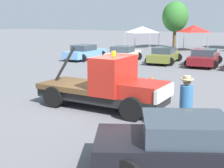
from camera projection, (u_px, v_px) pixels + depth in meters
ground_plane at (101, 108)px, 12.96m from camera, size 160.00×160.00×0.00m
tow_truck at (108, 87)px, 12.60m from camera, size 5.57×2.30×2.51m
foreground_car at (193, 145)px, 7.45m from camera, size 5.15×3.68×1.34m
person_near_truck at (186, 100)px, 9.73m from camera, size 0.42×0.42×1.90m
parked_car_skyblue at (85, 52)px, 28.29m from camera, size 2.54×4.76×1.34m
parked_car_cream at (123, 54)px, 26.94m from camera, size 2.70×4.44×1.34m
parked_car_olive at (164, 55)px, 25.98m from camera, size 2.55×4.54×1.34m
parked_car_maroon at (204, 57)px, 24.49m from camera, size 2.65×4.84×1.34m
canopy_tent_white at (142, 30)px, 39.69m from camera, size 3.48×3.48×2.68m
canopy_tent_red at (194, 29)px, 35.76m from camera, size 2.96×2.96×2.95m
tree_left at (175, 17)px, 39.05m from camera, size 3.25×3.25×5.80m
traffic_cone at (151, 80)px, 17.54m from camera, size 0.40×0.40×0.55m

